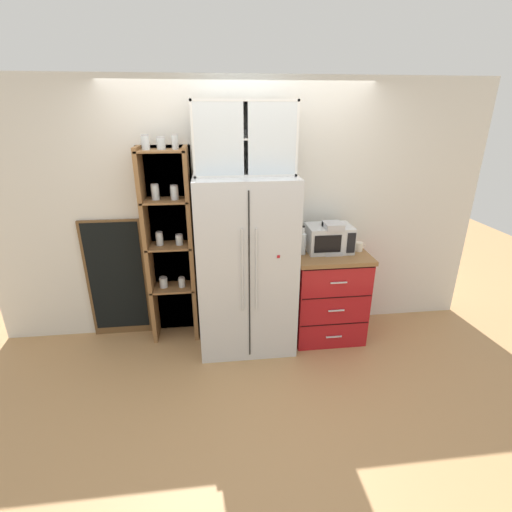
% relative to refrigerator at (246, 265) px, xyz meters
% --- Properties ---
extents(ground_plane, '(10.70, 10.70, 0.00)m').
position_rel_refrigerator_xyz_m(ground_plane, '(-0.00, -0.01, -0.86)').
color(ground_plane, tan).
extents(wall_back_cream, '(5.00, 0.10, 2.55)m').
position_rel_refrigerator_xyz_m(wall_back_cream, '(-0.00, 0.39, 0.42)').
color(wall_back_cream, silver).
rests_on(wall_back_cream, ground).
extents(refrigerator, '(0.91, 0.69, 1.72)m').
position_rel_refrigerator_xyz_m(refrigerator, '(0.00, 0.00, 0.00)').
color(refrigerator, silver).
rests_on(refrigerator, ground).
extents(pantry_shelf_column, '(0.50, 0.31, 2.06)m').
position_rel_refrigerator_xyz_m(pantry_shelf_column, '(-0.73, 0.26, 0.17)').
color(pantry_shelf_column, brown).
rests_on(pantry_shelf_column, ground).
extents(counter_cabinet, '(0.73, 0.62, 0.93)m').
position_rel_refrigerator_xyz_m(counter_cabinet, '(0.85, 0.04, -0.39)').
color(counter_cabinet, '#A8161C').
rests_on(counter_cabinet, ground).
extents(microwave, '(0.44, 0.33, 0.26)m').
position_rel_refrigerator_xyz_m(microwave, '(0.84, 0.09, 0.21)').
color(microwave, silver).
rests_on(microwave, counter_cabinet).
extents(coffee_maker, '(0.17, 0.20, 0.31)m').
position_rel_refrigerator_xyz_m(coffee_maker, '(0.85, 0.05, 0.23)').
color(coffee_maker, '#B7B7BC').
rests_on(coffee_maker, counter_cabinet).
extents(mug_cream, '(0.12, 0.08, 0.09)m').
position_rel_refrigerator_xyz_m(mug_cream, '(1.14, 0.05, 0.12)').
color(mug_cream, silver).
rests_on(mug_cream, counter_cabinet).
extents(mug_red, '(0.12, 0.09, 0.09)m').
position_rel_refrigerator_xyz_m(mug_red, '(0.85, 0.08, 0.12)').
color(mug_red, red).
rests_on(mug_red, counter_cabinet).
extents(bottle_clear, '(0.07, 0.07, 0.29)m').
position_rel_refrigerator_xyz_m(bottle_clear, '(0.56, 0.03, 0.20)').
color(bottle_clear, silver).
rests_on(bottle_clear, counter_cabinet).
extents(upper_cabinet, '(0.88, 0.32, 0.61)m').
position_rel_refrigerator_xyz_m(upper_cabinet, '(-0.00, 0.05, 1.16)').
color(upper_cabinet, silver).
rests_on(upper_cabinet, refrigerator).
extents(chalkboard_menu, '(0.60, 0.04, 1.26)m').
position_rel_refrigerator_xyz_m(chalkboard_menu, '(-1.30, 0.31, -0.22)').
color(chalkboard_menu, brown).
rests_on(chalkboard_menu, ground).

